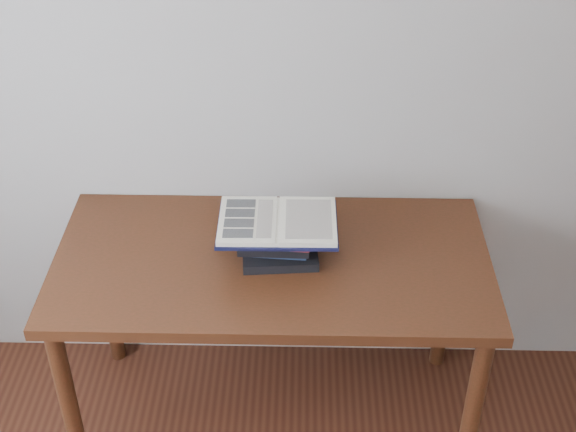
{
  "coord_description": "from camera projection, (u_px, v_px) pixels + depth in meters",
  "views": [
    {
      "loc": [
        0.12,
        -0.7,
        2.45
      ],
      "look_at": [
        0.08,
        1.35,
        0.98
      ],
      "focal_mm": 50.0,
      "sensor_mm": 36.0,
      "label": 1
    }
  ],
  "objects": [
    {
      "name": "open_book",
      "position": [
        278.0,
        222.0,
        2.6
      ],
      "size": [
        0.39,
        0.27,
        0.03
      ],
      "rotation": [
        0.0,
        0.0,
        0.01
      ],
      "color": "black",
      "rests_on": "book_stack"
    },
    {
      "name": "desk",
      "position": [
        272.0,
        280.0,
        2.72
      ],
      "size": [
        1.46,
        0.73,
        0.78
      ],
      "color": "#4C2213",
      "rests_on": "ground"
    },
    {
      "name": "book_stack",
      "position": [
        277.0,
        242.0,
        2.64
      ],
      "size": [
        0.27,
        0.19,
        0.12
      ],
      "color": "black",
      "rests_on": "desk"
    },
    {
      "name": "room_shell",
      "position": [
        147.0,
        405.0,
        1.06
      ],
      "size": [
        3.54,
        3.54,
        2.62
      ],
      "color": "#B3B1A9",
      "rests_on": "ground"
    }
  ]
}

